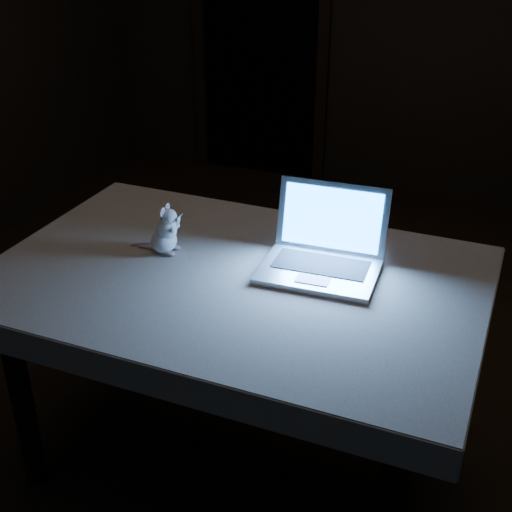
% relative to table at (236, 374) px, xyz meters
% --- Properties ---
extents(floor, '(5.00, 5.00, 0.00)m').
position_rel_table_xyz_m(floor, '(0.03, 0.48, -0.41)').
color(floor, black).
rests_on(floor, ground).
extents(back_wall, '(4.50, 0.04, 2.60)m').
position_rel_table_xyz_m(back_wall, '(0.03, 2.98, 0.89)').
color(back_wall, black).
rests_on(back_wall, ground).
extents(doorway, '(1.06, 0.36, 2.13)m').
position_rel_table_xyz_m(doorway, '(-1.07, 2.98, 0.65)').
color(doorway, black).
rests_on(doorway, back_wall).
extents(table, '(1.56, 1.01, 0.83)m').
position_rel_table_xyz_m(table, '(0.00, 0.00, 0.00)').
color(table, black).
rests_on(table, floor).
extents(tablecloth, '(1.79, 1.33, 0.10)m').
position_rel_table_xyz_m(tablecloth, '(-0.08, 0.06, 0.37)').
color(tablecloth, beige).
rests_on(tablecloth, table).
extents(laptop, '(0.40, 0.36, 0.26)m').
position_rel_table_xyz_m(laptop, '(0.26, 0.10, 0.55)').
color(laptop, silver).
rests_on(laptop, tablecloth).
extents(plush_mouse, '(0.15, 0.15, 0.18)m').
position_rel_table_xyz_m(plush_mouse, '(-0.29, 0.06, 0.51)').
color(plush_mouse, white).
rests_on(plush_mouse, tablecloth).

